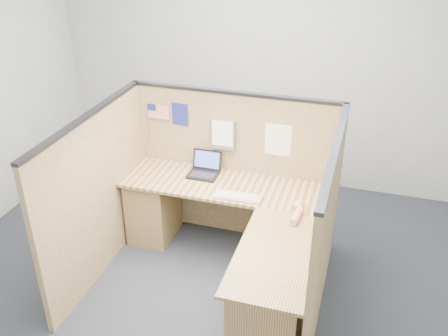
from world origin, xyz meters
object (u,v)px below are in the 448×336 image
(l_desk, at_px, (231,241))
(laptop, at_px, (205,169))
(mouse, at_px, (299,206))
(keyboard, at_px, (238,197))

(l_desk, distance_m, laptop, 0.79)
(l_desk, xyz_separation_m, mouse, (0.54, 0.19, 0.36))
(laptop, distance_m, mouse, 1.03)
(l_desk, xyz_separation_m, laptop, (-0.43, 0.54, 0.39))
(keyboard, bearing_deg, mouse, -2.57)
(laptop, xyz_separation_m, keyboard, (0.43, -0.35, -0.04))
(keyboard, distance_m, mouse, 0.54)
(laptop, distance_m, keyboard, 0.55)
(laptop, height_order, mouse, laptop)
(mouse, bearing_deg, laptop, 160.31)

